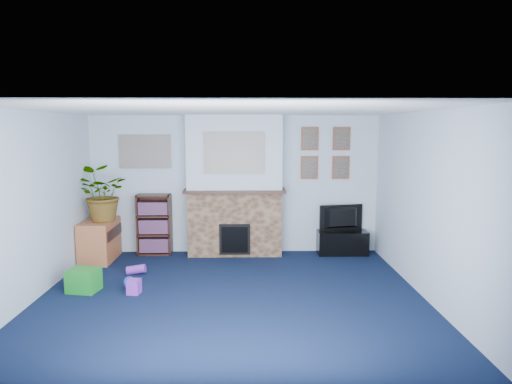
{
  "coord_description": "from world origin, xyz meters",
  "views": [
    {
      "loc": [
        0.2,
        -5.69,
        2.17
      ],
      "look_at": [
        0.34,
        0.8,
        1.27
      ],
      "focal_mm": 32.0,
      "sensor_mm": 36.0,
      "label": 1
    }
  ],
  "objects_px": {
    "tv_stand": "(342,241)",
    "bookshelf": "(155,226)",
    "sideboard": "(100,239)",
    "television": "(343,218)"
  },
  "relations": [
    {
      "from": "tv_stand",
      "to": "sideboard",
      "type": "relative_size",
      "value": 1.0
    },
    {
      "from": "tv_stand",
      "to": "sideboard",
      "type": "bearing_deg",
      "value": -176.1
    },
    {
      "from": "bookshelf",
      "to": "tv_stand",
      "type": "bearing_deg",
      "value": -1.34
    },
    {
      "from": "tv_stand",
      "to": "television",
      "type": "distance_m",
      "value": 0.41
    },
    {
      "from": "television",
      "to": "sideboard",
      "type": "bearing_deg",
      "value": -6.56
    },
    {
      "from": "tv_stand",
      "to": "television",
      "type": "height_order",
      "value": "television"
    },
    {
      "from": "television",
      "to": "sideboard",
      "type": "relative_size",
      "value": 0.91
    },
    {
      "from": "tv_stand",
      "to": "bookshelf",
      "type": "height_order",
      "value": "bookshelf"
    },
    {
      "from": "bookshelf",
      "to": "sideboard",
      "type": "bearing_deg",
      "value": -157.04
    },
    {
      "from": "tv_stand",
      "to": "sideboard",
      "type": "distance_m",
      "value": 4.12
    }
  ]
}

